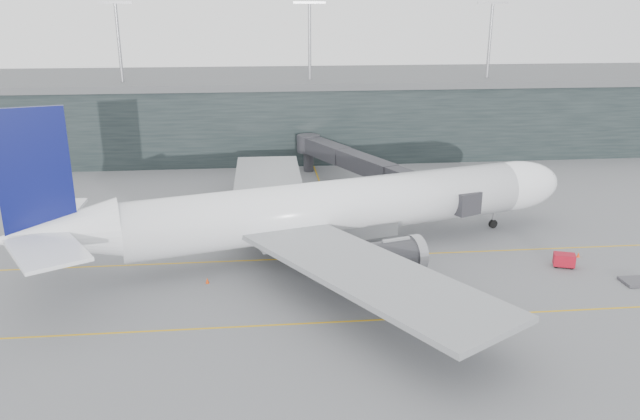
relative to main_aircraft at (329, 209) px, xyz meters
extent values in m
plane|color=slate|center=(-2.96, 2.26, -5.48)|extent=(320.00, 320.00, 0.00)
cube|color=gold|center=(-2.96, -1.74, -5.47)|extent=(160.00, 0.25, 0.02)
cube|color=gold|center=(-2.96, -17.74, -5.47)|extent=(160.00, 0.25, 0.02)
cube|color=gold|center=(2.04, 22.26, -5.47)|extent=(0.25, 60.00, 0.02)
cube|color=black|center=(-2.96, 60.26, 1.52)|extent=(240.00, 35.00, 14.00)
cube|color=#4E5153|center=(-2.96, 60.26, 9.12)|extent=(240.00, 36.00, 1.20)
cylinder|color=#9E9EA3|center=(-32.96, 50.26, 16.52)|extent=(0.60, 0.60, 14.00)
cylinder|color=#9E9EA3|center=(2.04, 50.26, 16.52)|extent=(0.60, 0.60, 14.00)
cylinder|color=#9E9EA3|center=(37.04, 50.26, 16.52)|extent=(0.60, 0.60, 14.00)
cylinder|color=white|center=(0.48, 0.13, 0.18)|extent=(49.09, 19.36, 6.62)
ellipsoid|color=white|center=(25.69, 7.04, 0.18)|extent=(15.15, 10.05, 6.62)
cone|color=white|center=(-28.85, -7.91, 0.92)|extent=(13.00, 9.23, 6.35)
cube|color=gray|center=(-0.55, -0.15, -2.39)|extent=(17.88, 9.66, 2.13)
cube|color=black|center=(29.60, 8.12, 1.24)|extent=(3.11, 3.71, 0.85)
cube|color=gray|center=(1.76, -16.67, -0.89)|extent=(24.30, 31.43, 0.59)
cylinder|color=#333438|center=(5.22, -9.08, -2.71)|extent=(8.19, 5.58, 3.74)
cube|color=gray|center=(-6.98, 15.24, -0.89)|extent=(9.96, 31.06, 0.59)
cylinder|color=#333438|center=(-0.15, 10.47, -2.71)|extent=(8.19, 5.58, 3.74)
cube|color=#090E4E|center=(-30.40, -8.34, 7.65)|extent=(6.83, 2.35, 12.81)
cube|color=white|center=(-28.33, -13.85, 1.46)|extent=(9.92, 11.25, 0.37)
cube|color=white|center=(-31.44, -2.53, 1.46)|extent=(5.93, 9.64, 0.37)
cylinder|color=black|center=(23.12, 6.34, -4.89)|extent=(1.24, 0.72, 1.17)
cylinder|color=#9E9EA3|center=(23.12, 6.34, -4.09)|extent=(0.32, 0.32, 2.77)
cylinder|color=black|center=(-2.29, -5.94, -4.79)|extent=(1.48, 0.88, 1.39)
cylinder|color=black|center=(-4.99, 3.94, -4.79)|extent=(1.48, 0.88, 1.39)
cube|color=#2B2B30|center=(17.29, 2.73, -0.38)|extent=(4.49, 4.69, 2.86)
cube|color=#2B2B30|center=(13.80, 10.45, -0.38)|extent=(7.79, 13.14, 2.55)
cube|color=#2B2B30|center=(8.33, 22.53, -0.38)|extent=(8.03, 13.24, 2.65)
cube|color=#2B2B30|center=(2.86, 34.62, -0.38)|extent=(8.26, 13.35, 2.76)
cylinder|color=#9E9EA3|center=(13.51, 11.10, -3.54)|extent=(0.51, 0.51, 3.88)
cube|color=#333438|center=(13.51, 11.10, -5.12)|extent=(2.49, 2.24, 0.71)
cylinder|color=#2B2B30|center=(17.29, 42.76, -0.38)|extent=(4.08, 4.08, 3.06)
cylinder|color=#2B2B30|center=(17.29, 42.76, -3.64)|extent=(1.84, 1.84, 3.67)
cube|color=#9F0B1C|center=(26.44, -7.31, -4.58)|extent=(2.70, 2.19, 1.38)
cylinder|color=black|center=(25.46, -7.52, -5.27)|extent=(0.45, 0.29, 0.43)
cylinder|color=black|center=(27.06, -8.09, -5.27)|extent=(0.45, 0.29, 0.43)
cylinder|color=black|center=(25.82, -6.52, -5.27)|extent=(0.45, 0.29, 0.43)
cylinder|color=black|center=(27.42, -7.09, -5.27)|extent=(0.45, 0.29, 0.43)
cube|color=#3E3D42|center=(32.31, -12.38, -5.29)|extent=(3.17, 2.54, 0.32)
cube|color=#333438|center=(-7.59, 12.96, -5.35)|extent=(1.95, 1.65, 0.18)
cube|color=silver|center=(-7.59, 12.96, -4.56)|extent=(1.58, 1.51, 1.32)
cube|color=#24418F|center=(-7.59, 12.96, -3.87)|extent=(1.63, 1.56, 0.07)
cube|color=#333438|center=(-5.68, 14.90, -5.31)|extent=(2.51, 2.13, 0.23)
cube|color=#B6BCC3|center=(-5.68, 14.90, -4.30)|extent=(2.04, 1.95, 1.69)
cube|color=#24418F|center=(-5.68, 14.90, -3.42)|extent=(2.11, 2.01, 0.09)
cube|color=#333438|center=(-2.01, 13.43, -5.34)|extent=(2.30, 2.05, 0.19)
cube|color=silver|center=(-2.01, 13.43, -4.47)|extent=(1.91, 1.84, 1.44)
cube|color=#24418F|center=(-2.01, 13.43, -3.72)|extent=(1.97, 1.90, 0.08)
cone|color=#FA440D|center=(29.60, -4.68, -5.16)|extent=(0.40, 0.40, 0.63)
cone|color=orange|center=(6.64, -15.54, -5.14)|extent=(0.43, 0.43, 0.68)
cone|color=orange|center=(5.98, 14.64, -5.10)|extent=(0.48, 0.48, 0.77)
cone|color=#D03C0B|center=(-14.23, -7.66, -5.16)|extent=(0.41, 0.41, 0.65)
camera|label=1|loc=(-8.31, -70.47, 23.36)|focal=35.00mm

